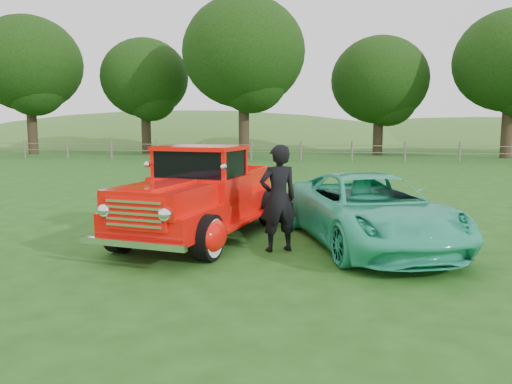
# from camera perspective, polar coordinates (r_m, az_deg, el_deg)

# --- Properties ---
(ground) EXTENTS (140.00, 140.00, 0.00)m
(ground) POSITION_cam_1_polar(r_m,az_deg,el_deg) (8.35, -5.85, -7.45)
(ground) COLOR #1C4A13
(ground) RESTS_ON ground
(distant_hills) EXTENTS (116.00, 60.00, 18.00)m
(distant_hills) POSITION_cam_1_polar(r_m,az_deg,el_deg) (67.86, 3.90, 2.04)
(distant_hills) COLOR #386A27
(distant_hills) RESTS_ON ground
(fence_line) EXTENTS (48.00, 0.12, 1.20)m
(fence_line) POSITION_cam_1_polar(r_m,az_deg,el_deg) (29.89, 5.14, 4.69)
(fence_line) COLOR #675E57
(fence_line) RESTS_ON ground
(tree_far_west) EXTENTS (7.60, 7.60, 9.93)m
(tree_far_west) POSITION_cam_1_polar(r_m,az_deg,el_deg) (40.60, -24.57, 13.15)
(tree_far_west) COLOR #302218
(tree_far_west) RESTS_ON ground
(tree_mid_west) EXTENTS (6.40, 6.40, 8.46)m
(tree_mid_west) POSITION_cam_1_polar(r_m,az_deg,el_deg) (38.61, -12.60, 12.57)
(tree_mid_west) COLOR #302218
(tree_mid_west) RESTS_ON ground
(tree_near_west) EXTENTS (8.00, 8.00, 10.42)m
(tree_near_west) POSITION_cam_1_polar(r_m,az_deg,el_deg) (33.66, -1.42, 15.62)
(tree_near_west) COLOR #302218
(tree_near_west) RESTS_ON ground
(tree_near_east) EXTENTS (6.80, 6.80, 8.33)m
(tree_near_east) POSITION_cam_1_polar(r_m,az_deg,el_deg) (37.02, 13.95, 12.27)
(tree_near_east) COLOR #302218
(tree_near_east) RESTS_ON ground
(tree_mid_east) EXTENTS (7.20, 7.20, 9.44)m
(tree_mid_east) POSITION_cam_1_polar(r_m,az_deg,el_deg) (36.66, 27.17, 13.16)
(tree_mid_east) COLOR #302218
(tree_mid_east) RESTS_ON ground
(red_pickup) EXTENTS (2.87, 5.22, 1.78)m
(red_pickup) POSITION_cam_1_polar(r_m,az_deg,el_deg) (9.67, -6.16, -0.54)
(red_pickup) COLOR black
(red_pickup) RESTS_ON ground
(teal_sedan) EXTENTS (3.54, 5.08, 1.29)m
(teal_sedan) POSITION_cam_1_polar(r_m,az_deg,el_deg) (9.25, 12.83, -2.02)
(teal_sedan) COLOR #2FBE92
(teal_sedan) RESTS_ON ground
(man) EXTENTS (0.80, 0.71, 1.85)m
(man) POSITION_cam_1_polar(r_m,az_deg,el_deg) (8.55, 2.55, -0.74)
(man) COLOR black
(man) RESTS_ON ground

